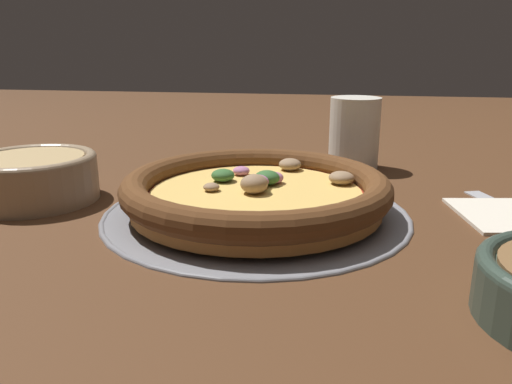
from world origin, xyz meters
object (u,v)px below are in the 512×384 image
Objects in this scene: bowl_near at (34,175)px; drinking_cup at (354,133)px; pizza at (256,191)px; fork at (512,210)px; pizza_tray at (256,211)px.

drinking_cup is (0.40, 0.25, 0.02)m from bowl_near.
bowl_near is (-0.29, 0.01, 0.00)m from pizza.
pizza reaches higher than fork.
pizza is at bearing 80.93° from fork.
drinking_cup is at bearing 23.34° from fork.
bowl_near is at bearing -148.29° from drinking_cup.
bowl_near is at bearing 178.93° from pizza.
pizza is 2.77× the size of drinking_cup.
bowl_near reaches higher than pizza_tray.
pizza is 0.31m from fork.
pizza_tray is at bearing -108.23° from pizza.
bowl_near reaches higher than fork.
bowl_near is (-0.29, 0.01, 0.03)m from pizza_tray.
bowl_near is at bearing 178.79° from pizza_tray.
fork is at bearing -46.40° from drinking_cup.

